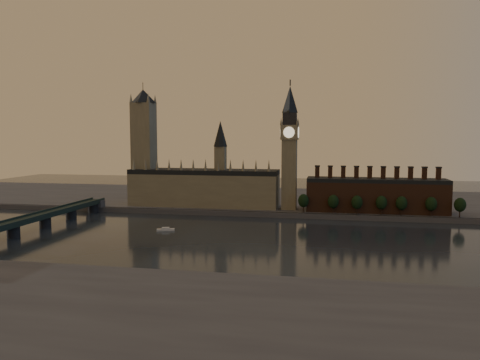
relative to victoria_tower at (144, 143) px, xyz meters
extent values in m
plane|color=black|center=(120.00, -115.00, -59.09)|extent=(900.00, 900.00, 0.00)
cube|color=#4D4D52|center=(120.00, -25.00, -57.09)|extent=(900.00, 4.00, 4.00)
cube|color=#4D4D52|center=(120.00, 65.00, -57.09)|extent=(900.00, 180.00, 4.00)
cube|color=#7F765A|center=(55.00, 0.00, -41.09)|extent=(130.00, 30.00, 28.00)
cube|color=black|center=(55.00, 0.00, -25.09)|extent=(130.00, 30.00, 4.00)
cube|color=#7F765A|center=(70.00, 0.00, -15.09)|extent=(9.00, 9.00, 24.00)
cone|color=black|center=(70.00, 0.00, 7.91)|extent=(12.00, 12.00, 22.00)
cone|color=#7F765A|center=(-4.00, -14.00, -18.09)|extent=(2.60, 2.60, 10.00)
cone|color=#7F765A|center=(6.73, -14.00, -18.09)|extent=(2.60, 2.60, 10.00)
cone|color=#7F765A|center=(17.45, -14.00, -18.09)|extent=(2.60, 2.60, 10.00)
cone|color=#7F765A|center=(28.18, -14.00, -18.09)|extent=(2.60, 2.60, 10.00)
cone|color=#7F765A|center=(38.91, -14.00, -18.09)|extent=(2.60, 2.60, 10.00)
cone|color=#7F765A|center=(49.64, -14.00, -18.09)|extent=(2.60, 2.60, 10.00)
cone|color=#7F765A|center=(60.36, -14.00, -18.09)|extent=(2.60, 2.60, 10.00)
cone|color=#7F765A|center=(71.09, -14.00, -18.09)|extent=(2.60, 2.60, 10.00)
cone|color=#7F765A|center=(81.82, -14.00, -18.09)|extent=(2.60, 2.60, 10.00)
cone|color=#7F765A|center=(92.55, -14.00, -18.09)|extent=(2.60, 2.60, 10.00)
cone|color=#7F765A|center=(103.27, -14.00, -18.09)|extent=(2.60, 2.60, 10.00)
cone|color=#7F765A|center=(114.00, -14.00, -18.09)|extent=(2.60, 2.60, 10.00)
cube|color=#7F765A|center=(0.00, 0.00, -10.09)|extent=(18.00, 18.00, 90.00)
cone|color=black|center=(0.00, 0.00, 40.91)|extent=(24.00, 24.00, 12.00)
cylinder|color=#232326|center=(0.00, 0.00, 46.91)|extent=(0.50, 0.50, 12.00)
cone|color=#7F765A|center=(-8.00, -8.00, 38.91)|extent=(3.00, 3.00, 8.00)
cone|color=#7F765A|center=(8.00, -8.00, 38.91)|extent=(3.00, 3.00, 8.00)
cone|color=#7F765A|center=(-8.00, 8.00, 38.91)|extent=(3.00, 3.00, 8.00)
cone|color=#7F765A|center=(8.00, 8.00, 38.91)|extent=(3.00, 3.00, 8.00)
cube|color=#7F765A|center=(130.00, -5.00, -26.09)|extent=(12.00, 12.00, 58.00)
cube|color=#7F765A|center=(130.00, -5.00, 8.91)|extent=(14.00, 14.00, 12.00)
cube|color=#232326|center=(130.00, -5.00, 19.91)|extent=(11.00, 11.00, 10.00)
cone|color=black|center=(130.00, -5.00, 35.91)|extent=(13.00, 13.00, 22.00)
cylinder|color=#232326|center=(130.00, -5.00, 49.41)|extent=(1.00, 1.00, 5.00)
cylinder|color=beige|center=(130.00, -12.20, 8.91)|extent=(9.00, 0.50, 9.00)
cylinder|color=beige|center=(130.00, 2.20, 8.91)|extent=(9.00, 0.50, 9.00)
cylinder|color=beige|center=(122.80, -5.00, 8.91)|extent=(0.50, 9.00, 9.00)
cylinder|color=beige|center=(137.20, -5.00, 8.91)|extent=(0.50, 9.00, 9.00)
cone|color=#7F765A|center=(123.50, -11.50, 17.91)|extent=(2.00, 2.00, 6.00)
cone|color=#7F765A|center=(136.50, -11.50, 17.91)|extent=(2.00, 2.00, 6.00)
cone|color=#7F765A|center=(123.50, 1.50, 17.91)|extent=(2.00, 2.00, 6.00)
cone|color=#7F765A|center=(136.50, 1.50, 17.91)|extent=(2.00, 2.00, 6.00)
cube|color=#4F2E1E|center=(200.00, -5.00, -43.09)|extent=(110.00, 25.00, 24.00)
cube|color=black|center=(200.00, -5.00, -29.59)|extent=(110.00, 25.00, 3.00)
cube|color=#4F2E1E|center=(153.00, -5.00, -23.59)|extent=(3.50, 3.50, 9.00)
cube|color=#232326|center=(153.00, -5.00, -18.59)|extent=(4.20, 4.20, 1.00)
cube|color=#4F2E1E|center=(163.44, -5.00, -23.59)|extent=(3.50, 3.50, 9.00)
cube|color=#232326|center=(163.44, -5.00, -18.59)|extent=(4.20, 4.20, 1.00)
cube|color=#4F2E1E|center=(173.89, -5.00, -23.59)|extent=(3.50, 3.50, 9.00)
cube|color=#232326|center=(173.89, -5.00, -18.59)|extent=(4.20, 4.20, 1.00)
cube|color=#4F2E1E|center=(184.33, -5.00, -23.59)|extent=(3.50, 3.50, 9.00)
cube|color=#232326|center=(184.33, -5.00, -18.59)|extent=(4.20, 4.20, 1.00)
cube|color=#4F2E1E|center=(194.78, -5.00, -23.59)|extent=(3.50, 3.50, 9.00)
cube|color=#232326|center=(194.78, -5.00, -18.59)|extent=(4.20, 4.20, 1.00)
cube|color=#4F2E1E|center=(205.22, -5.00, -23.59)|extent=(3.50, 3.50, 9.00)
cube|color=#232326|center=(205.22, -5.00, -18.59)|extent=(4.20, 4.20, 1.00)
cube|color=#4F2E1E|center=(215.67, -5.00, -23.59)|extent=(3.50, 3.50, 9.00)
cube|color=#232326|center=(215.67, -5.00, -18.59)|extent=(4.20, 4.20, 1.00)
cube|color=#4F2E1E|center=(226.11, -5.00, -23.59)|extent=(3.50, 3.50, 9.00)
cube|color=#232326|center=(226.11, -5.00, -18.59)|extent=(4.20, 4.20, 1.00)
cube|color=#4F2E1E|center=(236.56, -5.00, -23.59)|extent=(3.50, 3.50, 9.00)
cube|color=#232326|center=(236.56, -5.00, -18.59)|extent=(4.20, 4.20, 1.00)
cube|color=#4F2E1E|center=(247.00, -5.00, -23.59)|extent=(3.50, 3.50, 9.00)
cube|color=#232326|center=(247.00, -5.00, -18.59)|extent=(4.20, 4.20, 1.00)
cylinder|color=black|center=(142.84, -20.53, -52.09)|extent=(0.80, 0.80, 6.00)
ellipsoid|color=black|center=(142.84, -20.53, -45.59)|extent=(8.60, 8.60, 10.75)
cylinder|color=black|center=(166.18, -20.78, -52.09)|extent=(0.80, 0.80, 6.00)
ellipsoid|color=black|center=(166.18, -20.78, -45.59)|extent=(8.60, 8.60, 10.75)
cylinder|color=black|center=(184.39, -21.11, -52.09)|extent=(0.80, 0.80, 6.00)
ellipsoid|color=black|center=(184.39, -21.11, -45.59)|extent=(8.60, 8.60, 10.75)
cylinder|color=black|center=(202.90, -19.73, -52.09)|extent=(0.80, 0.80, 6.00)
ellipsoid|color=black|center=(202.90, -19.73, -45.59)|extent=(8.60, 8.60, 10.75)
cylinder|color=black|center=(217.81, -20.04, -52.09)|extent=(0.80, 0.80, 6.00)
ellipsoid|color=black|center=(217.81, -20.04, -45.59)|extent=(8.60, 8.60, 10.75)
cylinder|color=black|center=(239.43, -19.91, -52.09)|extent=(0.80, 0.80, 6.00)
ellipsoid|color=black|center=(239.43, -19.91, -45.59)|extent=(8.60, 8.60, 10.75)
cylinder|color=black|center=(259.61, -21.22, -52.09)|extent=(0.80, 0.80, 6.00)
ellipsoid|color=black|center=(259.61, -21.22, -45.59)|extent=(8.60, 8.60, 10.75)
cube|color=#1E2F28|center=(-35.00, -120.00, -50.09)|extent=(12.00, 200.00, 2.50)
cube|color=#1E2F28|center=(-40.50, -120.00, -48.19)|extent=(1.00, 200.00, 1.30)
cube|color=#1E2F28|center=(-29.50, -120.00, -48.19)|extent=(1.00, 200.00, 1.30)
cube|color=#4D4D52|center=(-35.00, -25.00, -52.09)|extent=(14.00, 8.00, 6.00)
cylinder|color=#232326|center=(-35.00, -132.00, -55.21)|extent=(8.00, 8.00, 7.75)
cylinder|color=#232326|center=(-35.00, -98.00, -55.21)|extent=(8.00, 8.00, 7.75)
cylinder|color=#232326|center=(-35.00, -64.00, -55.21)|extent=(8.00, 8.00, 7.75)
cylinder|color=#232326|center=(-35.00, -30.00, -55.21)|extent=(8.00, 8.00, 7.75)
cube|color=silver|center=(52.95, -92.46, -58.39)|extent=(12.58, 7.20, 1.38)
cube|color=silver|center=(52.95, -92.46, -57.18)|extent=(5.75, 4.14, 1.04)
camera|label=1|loc=(163.16, -393.52, 5.34)|focal=35.00mm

